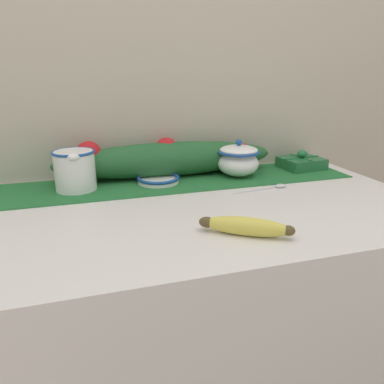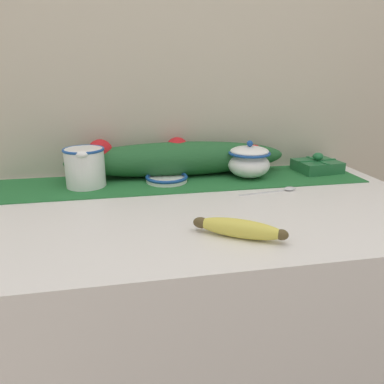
{
  "view_description": "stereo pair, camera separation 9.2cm",
  "coord_description": "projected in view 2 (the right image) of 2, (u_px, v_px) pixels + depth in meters",
  "views": [
    {
      "loc": [
        -0.27,
        -0.88,
        1.25
      ],
      "look_at": [
        -0.02,
        -0.04,
        0.97
      ],
      "focal_mm": 35.0,
      "sensor_mm": 36.0,
      "label": 1
    },
    {
      "loc": [
        -0.19,
        -0.9,
        1.25
      ],
      "look_at": [
        -0.02,
        -0.04,
        0.97
      ],
      "focal_mm": 35.0,
      "sensor_mm": 36.0,
      "label": 2
    }
  ],
  "objects": [
    {
      "name": "table_runner",
      "position": [
        182.0,
        181.0,
        1.18
      ],
      "size": [
        1.16,
        0.24,
        0.0
      ],
      "primitive_type": "cube",
      "color": "#236B33",
      "rests_on": "countertop"
    },
    {
      "name": "sugar_bowl",
      "position": [
        249.0,
        161.0,
        1.21
      ],
      "size": [
        0.14,
        0.14,
        0.12
      ],
      "color": "white",
      "rests_on": "countertop"
    },
    {
      "name": "countertop",
      "position": [
        195.0,
        349.0,
        1.12
      ],
      "size": [
        1.26,
        0.7,
        0.92
      ],
      "primitive_type": "cube",
      "color": "silver",
      "rests_on": "ground_plane"
    },
    {
      "name": "poinsettia_garland",
      "position": [
        176.0,
        158.0,
        1.22
      ],
      "size": [
        0.73,
        0.12,
        0.13
      ],
      "color": "#235B2D",
      "rests_on": "countertop"
    },
    {
      "name": "back_wall",
      "position": [
        173.0,
        87.0,
        1.24
      ],
      "size": [
        2.06,
        0.04,
        2.4
      ],
      "primitive_type": "cube",
      "color": "#B7AD99",
      "rests_on": "ground_plane"
    },
    {
      "name": "banana",
      "position": [
        239.0,
        228.0,
        0.78
      ],
      "size": [
        0.19,
        0.13,
        0.04
      ],
      "rotation": [
        0.0,
        0.0,
        -0.56
      ],
      "color": "#DBCC4C",
      "rests_on": "countertop"
    },
    {
      "name": "spoon",
      "position": [
        285.0,
        189.0,
        1.09
      ],
      "size": [
        0.18,
        0.04,
        0.01
      ],
      "rotation": [
        0.0,
        0.0,
        0.13
      ],
      "color": "silver",
      "rests_on": "countertop"
    },
    {
      "name": "cream_pitcher",
      "position": [
        85.0,
        166.0,
        1.11
      ],
      "size": [
        0.12,
        0.14,
        0.12
      ],
      "color": "white",
      "rests_on": "countertop"
    },
    {
      "name": "small_dish",
      "position": [
        167.0,
        178.0,
        1.17
      ],
      "size": [
        0.13,
        0.13,
        0.02
      ],
      "color": "white",
      "rests_on": "countertop"
    },
    {
      "name": "gift_box",
      "position": [
        317.0,
        165.0,
        1.29
      ],
      "size": [
        0.15,
        0.13,
        0.06
      ],
      "rotation": [
        0.0,
        0.0,
        0.1
      ],
      "color": "#236638",
      "rests_on": "countertop"
    }
  ]
}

